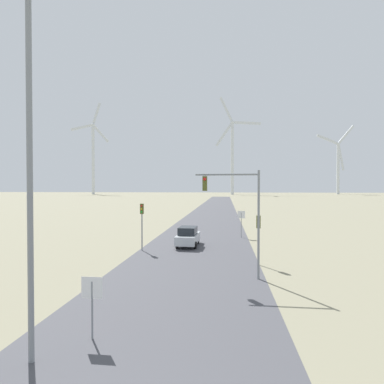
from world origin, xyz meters
The scene contains 11 objects.
road_surface centered at (0.00, 48.00, 0.00)m, with size 10.00×240.00×0.01m.
streetlamp centered at (-3.56, 4.79, 7.45)m, with size 3.47×0.32×12.18m.
stop_sign_near centered at (-2.28, 6.39, 1.59)m, with size 0.81×0.07×2.29m.
stop_sign_far centered at (4.30, 29.15, 2.06)m, with size 0.81×0.07×2.94m.
traffic_light_post_near_left centered at (-4.71, 21.46, 3.01)m, with size 0.28×0.34×4.11m.
traffic_light_post_near_right centered at (4.91, 17.68, 2.60)m, with size 0.28×0.34×3.53m.
traffic_light_mast_overhead centered at (3.30, 14.32, 4.60)m, with size 3.89×0.34×6.58m.
car_approaching centered at (-0.94, 23.85, 0.91)m, with size 1.98×4.18×1.83m.
wind_turbine_far_left centered at (-97.43, 213.53, 31.52)m, with size 29.17×2.72×69.33m.
wind_turbine_left centered at (7.42, 216.29, 32.04)m, with size 32.66×3.25×71.45m.
wind_turbine_center centered at (88.34, 236.40, 24.69)m, with size 32.52×15.78×53.92m.
Camera 1 is at (2.57, -4.00, 5.57)m, focal length 28.00 mm.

